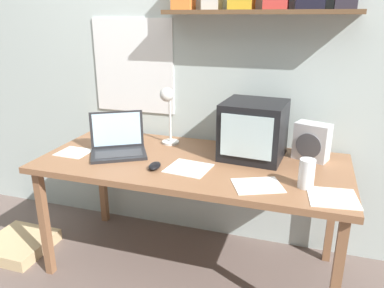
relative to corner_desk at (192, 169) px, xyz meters
The scene contains 14 objects.
ground_plane 0.66m from the corner_desk, ahead, with size 12.00×12.00×0.00m, color #695952.
back_wall 0.79m from the corner_desk, 89.12° to the left, with size 5.60×0.24×2.60m.
corner_desk is the anchor object (origin of this frame).
crt_monitor 0.42m from the corner_desk, 28.14° to the left, with size 0.37×0.36×0.33m.
laptop 0.48m from the corner_desk, behind, with size 0.40×0.37×0.24m.
desk_lamp 0.43m from the corner_desk, 136.89° to the left, with size 0.11×0.15×0.37m.
juice_glass 0.66m from the corner_desk, 14.67° to the right, with size 0.08×0.08×0.14m.
space_heater 0.70m from the corner_desk, 20.02° to the left, with size 0.21×0.16×0.21m.
computer_mouse 0.24m from the corner_desk, 131.58° to the right, with size 0.07×0.11×0.03m.
printed_handout 0.73m from the corner_desk, behind, with size 0.19×0.18×0.00m.
loose_paper_near_monitor 0.13m from the corner_desk, 81.25° to the right, with size 0.24×0.23×0.00m.
open_notebook 0.79m from the corner_desk, 17.90° to the right, with size 0.24×0.23×0.00m.
loose_paper_near_laptop 0.47m from the corner_desk, 28.43° to the right, with size 0.28×0.26×0.00m.
floor_cushion 1.33m from the corner_desk, behind, with size 0.39×0.39×0.08m.
Camera 1 is at (0.61, -1.89, 1.50)m, focal length 35.00 mm.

